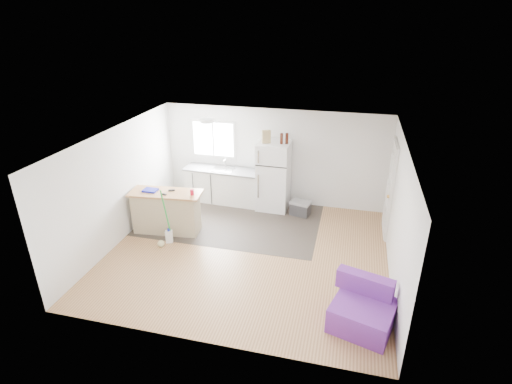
% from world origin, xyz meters
% --- Properties ---
extents(room, '(5.51, 5.01, 2.41)m').
position_xyz_m(room, '(0.00, 0.00, 1.20)').
color(room, '#95623E').
rests_on(room, ground).
extents(vinyl_zone, '(4.05, 2.50, 0.00)m').
position_xyz_m(vinyl_zone, '(-0.73, 1.25, 0.00)').
color(vinyl_zone, '#312A24').
rests_on(vinyl_zone, floor).
extents(window, '(1.18, 0.06, 0.98)m').
position_xyz_m(window, '(-1.55, 2.49, 1.55)').
color(window, white).
rests_on(window, back_wall).
extents(interior_door, '(0.11, 0.92, 2.10)m').
position_xyz_m(interior_door, '(2.72, 1.55, 1.02)').
color(interior_door, white).
rests_on(interior_door, right_wall).
extents(ceiling_fixture, '(0.30, 0.30, 0.07)m').
position_xyz_m(ceiling_fixture, '(-1.20, 1.20, 2.36)').
color(ceiling_fixture, white).
rests_on(ceiling_fixture, ceiling).
extents(kitchen_cabinets, '(2.00, 0.71, 1.16)m').
position_xyz_m(kitchen_cabinets, '(-1.22, 2.19, 0.45)').
color(kitchen_cabinets, white).
rests_on(kitchen_cabinets, floor).
extents(peninsula, '(1.59, 0.74, 0.95)m').
position_xyz_m(peninsula, '(-1.96, 0.43, 0.48)').
color(peninsula, '#BEAF89').
rests_on(peninsula, floor).
extents(refrigerator, '(0.76, 0.73, 1.69)m').
position_xyz_m(refrigerator, '(0.08, 2.13, 0.84)').
color(refrigerator, white).
rests_on(refrigerator, floor).
extents(cooler, '(0.53, 0.42, 0.36)m').
position_xyz_m(cooler, '(0.79, 1.90, 0.18)').
color(cooler, '#303033').
rests_on(cooler, floor).
extents(purple_seat, '(1.09, 1.07, 0.74)m').
position_xyz_m(purple_seat, '(2.25, -1.54, 0.27)').
color(purple_seat, purple).
rests_on(purple_seat, floor).
extents(cleaner_jug, '(0.17, 0.15, 0.32)m').
position_xyz_m(cleaner_jug, '(-1.72, -0.02, 0.14)').
color(cleaner_jug, white).
rests_on(cleaner_jug, floor).
extents(mop, '(0.22, 0.37, 1.32)m').
position_xyz_m(mop, '(-1.78, -0.18, 0.23)').
color(mop, green).
rests_on(mop, floor).
extents(red_cup, '(0.09, 0.09, 0.12)m').
position_xyz_m(red_cup, '(-1.33, 0.44, 1.01)').
color(red_cup, red).
rests_on(red_cup, peninsula).
extents(blue_tray, '(0.30, 0.23, 0.04)m').
position_xyz_m(blue_tray, '(-2.28, 0.40, 0.97)').
color(blue_tray, '#1218AD').
rests_on(blue_tray, peninsula).
extents(tool_a, '(0.15, 0.10, 0.03)m').
position_xyz_m(tool_a, '(-1.83, 0.52, 0.96)').
color(tool_a, black).
rests_on(tool_a, peninsula).
extents(tool_b, '(0.11, 0.07, 0.03)m').
position_xyz_m(tool_b, '(-1.89, 0.29, 0.96)').
color(tool_b, black).
rests_on(tool_b, peninsula).
extents(cardboard_box, '(0.22, 0.16, 0.30)m').
position_xyz_m(cardboard_box, '(-0.09, 2.05, 1.84)').
color(cardboard_box, '#9D875A').
rests_on(cardboard_box, refrigerator).
extents(bottle_left, '(0.07, 0.07, 0.25)m').
position_xyz_m(bottle_left, '(0.26, 2.07, 1.81)').
color(bottle_left, '#38140A').
rests_on(bottle_left, refrigerator).
extents(bottle_right, '(0.09, 0.09, 0.25)m').
position_xyz_m(bottle_right, '(0.38, 2.11, 1.81)').
color(bottle_right, '#38140A').
rests_on(bottle_right, refrigerator).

